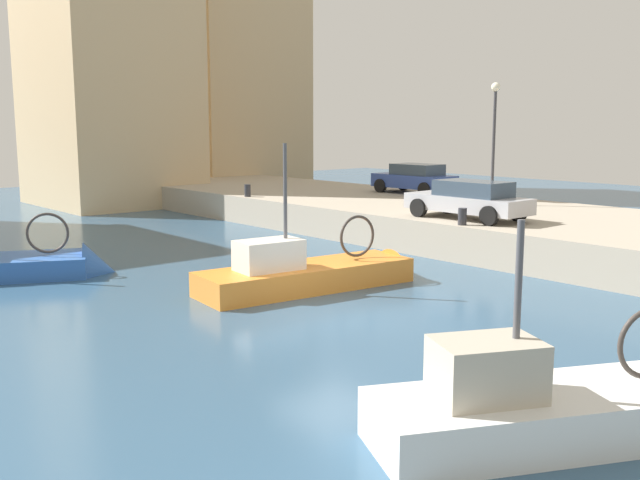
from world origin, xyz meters
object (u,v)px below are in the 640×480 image
object	(u,v)px
mooring_bollard_mid	(462,217)
quay_streetlamp	(494,123)
fishing_boat_orange	(317,283)
parked_car_blue	(415,178)
fishing_boat_white	(573,429)
fishing_boat_blue	(17,274)
mooring_bollard_north	(248,191)
parked_car_silver	(469,199)

from	to	relation	value
mooring_bollard_mid	quay_streetlamp	world-z (taller)	quay_streetlamp
fishing_boat_orange	parked_car_blue	bearing A→B (deg)	31.91
fishing_boat_white	fishing_boat_blue	bearing A→B (deg)	98.23
fishing_boat_orange	mooring_bollard_mid	bearing A→B (deg)	-2.23
fishing_boat_blue	mooring_bollard_north	world-z (taller)	fishing_boat_blue
parked_car_silver	quay_streetlamp	world-z (taller)	quay_streetlamp
mooring_bollard_north	quay_streetlamp	size ratio (longest dim) A/B	0.11
parked_car_blue	quay_streetlamp	distance (m)	5.89
parked_car_silver	mooring_bollard_mid	bearing A→B (deg)	-149.70
fishing_boat_white	fishing_boat_orange	size ratio (longest dim) A/B	0.88
fishing_boat_blue	mooring_bollard_mid	distance (m)	13.71
fishing_boat_orange	mooring_bollard_mid	size ratio (longest dim) A/B	12.76
fishing_boat_blue	quay_streetlamp	xyz separation A→B (m)	(17.38, -3.98, 4.36)
fishing_boat_blue	parked_car_blue	world-z (taller)	fishing_boat_blue
fishing_boat_blue	mooring_bollard_north	distance (m)	12.84
parked_car_blue	mooring_bollard_north	bearing A→B (deg)	150.59
fishing_boat_blue	fishing_boat_white	bearing A→B (deg)	-81.77
fishing_boat_blue	mooring_bollard_mid	xyz separation A→B (m)	(11.73, -6.97, 1.38)
fishing_boat_orange	parked_car_silver	size ratio (longest dim) A/B	1.60
fishing_boat_blue	parked_car_blue	distance (m)	18.65
parked_car_silver	fishing_boat_orange	bearing A→B (deg)	-175.76
fishing_boat_white	mooring_bollard_north	xyz separation A→B (m)	(9.36, 21.42, 1.36)
fishing_boat_white	mooring_bollard_north	world-z (taller)	fishing_boat_white
fishing_boat_blue	parked_car_silver	xyz separation A→B (m)	(13.05, -6.20, 1.79)
fishing_boat_blue	mooring_bollard_north	xyz separation A→B (m)	(11.73, 5.03, 1.38)
mooring_bollard_north	parked_car_silver	bearing A→B (deg)	-83.30
mooring_bollard_mid	fishing_boat_orange	bearing A→B (deg)	177.77
mooring_bollard_mid	quay_streetlamp	distance (m)	7.05
fishing_boat_white	parked_car_blue	world-z (taller)	fishing_boat_white
mooring_bollard_north	fishing_boat_white	bearing A→B (deg)	-113.61
mooring_bollard_north	quay_streetlamp	bearing A→B (deg)	-57.92
parked_car_silver	mooring_bollard_mid	size ratio (longest dim) A/B	7.96
fishing_boat_orange	parked_car_silver	distance (m)	7.50
mooring_bollard_mid	mooring_bollard_north	distance (m)	12.00
fishing_boat_orange	fishing_boat_blue	bearing A→B (deg)	130.65
fishing_boat_blue	parked_car_silver	distance (m)	14.56
fishing_boat_white	quay_streetlamp	bearing A→B (deg)	39.57
parked_car_blue	quay_streetlamp	world-z (taller)	quay_streetlamp
fishing_boat_orange	mooring_bollard_mid	world-z (taller)	fishing_boat_orange
mooring_bollard_mid	parked_car_silver	bearing A→B (deg)	30.30
parked_car_blue	parked_car_silver	bearing A→B (deg)	-126.52
fishing_boat_white	parked_car_silver	world-z (taller)	fishing_boat_white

